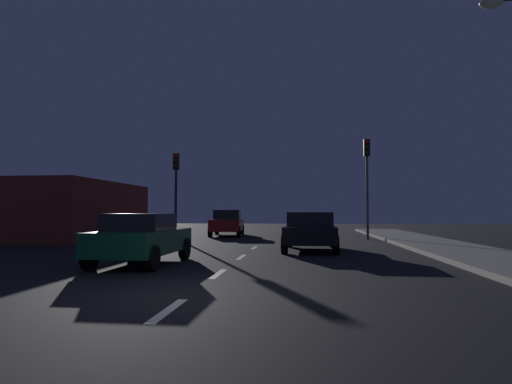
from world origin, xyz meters
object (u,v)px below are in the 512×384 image
traffic_signal_right (367,170)px  car_stopped_ahead (310,231)px  traffic_signal_left (176,179)px  car_adjacent_lane (142,238)px  car_oncoming_far (227,223)px

traffic_signal_right → car_stopped_ahead: 8.09m
traffic_signal_left → car_adjacent_lane: size_ratio=1.20×
car_stopped_ahead → car_adjacent_lane: size_ratio=1.06×
traffic_signal_left → traffic_signal_right: traffic_signal_right is taller
car_stopped_ahead → traffic_signal_left: bearing=136.7°
traffic_signal_left → car_stopped_ahead: (7.28, -6.85, -2.57)m
car_adjacent_lane → car_oncoming_far: car_oncoming_far is taller
traffic_signal_right → car_oncoming_far: 9.04m
car_stopped_ahead → car_adjacent_lane: 6.77m
car_adjacent_lane → car_oncoming_far: 14.70m
car_adjacent_lane → car_oncoming_far: (-0.18, 14.70, 0.07)m
traffic_signal_left → car_stopped_ahead: bearing=-43.3°
traffic_signal_right → car_oncoming_far: bearing=159.5°
car_oncoming_far → car_adjacent_lane: bearing=-89.3°
car_stopped_ahead → car_oncoming_far: car_oncoming_far is taller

